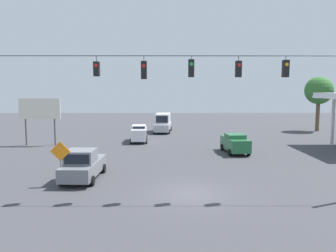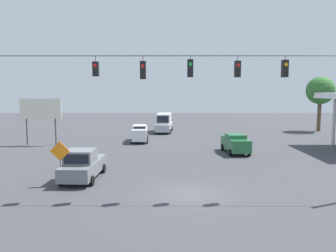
# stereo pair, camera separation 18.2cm
# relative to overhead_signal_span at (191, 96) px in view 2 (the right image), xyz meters

# --- Properties ---
(ground_plane) EXTENTS (140.00, 140.00, 0.00)m
(ground_plane) POSITION_rel_overhead_signal_span_xyz_m (0.05, -0.07, -5.72)
(ground_plane) COLOR #3D3D42
(overhead_signal_span) EXTENTS (23.11, 0.38, 8.85)m
(overhead_signal_span) POSITION_rel_overhead_signal_span_xyz_m (0.00, 0.00, 0.00)
(overhead_signal_span) COLOR #939399
(overhead_signal_span) RESTS_ON ground_plane
(pickup_truck_grey_parked_shoulder) EXTENTS (2.33, 5.21, 2.12)m
(pickup_truck_grey_parked_shoulder) POSITION_rel_overhead_signal_span_xyz_m (7.14, -3.22, -4.74)
(pickup_truck_grey_parked_shoulder) COLOR slate
(pickup_truck_grey_parked_shoulder) RESTS_ON ground_plane
(sedan_white_withflow_far) EXTENTS (2.13, 4.55, 1.97)m
(sedan_white_withflow_far) POSITION_rel_overhead_signal_span_xyz_m (4.72, -19.72, -4.69)
(sedan_white_withflow_far) COLOR silver
(sedan_white_withflow_far) RESTS_ON ground_plane
(box_truck_silver_withflow_deep) EXTENTS (2.65, 6.30, 2.70)m
(box_truck_silver_withflow_deep) POSITION_rel_overhead_signal_span_xyz_m (2.00, -28.96, -4.38)
(box_truck_silver_withflow_deep) COLOR #A8AAB2
(box_truck_silver_withflow_deep) RESTS_ON ground_plane
(sedan_green_oncoming_far) EXTENTS (2.31, 4.58, 1.85)m
(sedan_green_oncoming_far) POSITION_rel_overhead_signal_span_xyz_m (-5.20, -12.70, -4.75)
(sedan_green_oncoming_far) COLOR #236038
(sedan_green_oncoming_far) RESTS_ON ground_plane
(traffic_cone_nearest) EXTENTS (0.31, 0.31, 0.74)m
(traffic_cone_nearest) POSITION_rel_overhead_signal_span_xyz_m (7.35, -2.96, -5.35)
(traffic_cone_nearest) COLOR orange
(traffic_cone_nearest) RESTS_ON ground_plane
(traffic_cone_second) EXTENTS (0.31, 0.31, 0.74)m
(traffic_cone_second) POSITION_rel_overhead_signal_span_xyz_m (7.18, -5.56, -5.35)
(traffic_cone_second) COLOR orange
(traffic_cone_second) RESTS_ON ground_plane
(traffic_cone_third) EXTENTS (0.31, 0.31, 0.74)m
(traffic_cone_third) POSITION_rel_overhead_signal_span_xyz_m (7.21, -8.56, -5.35)
(traffic_cone_third) COLOR orange
(traffic_cone_third) RESTS_ON ground_plane
(roadside_billboard) EXTENTS (4.56, 0.16, 5.20)m
(roadside_billboard) POSITION_rel_overhead_signal_span_xyz_m (15.42, -17.26, -1.94)
(roadside_billboard) COLOR #4C473D
(roadside_billboard) RESTS_ON ground_plane
(work_zone_sign) EXTENTS (1.27, 0.06, 2.84)m
(work_zone_sign) POSITION_rel_overhead_signal_span_xyz_m (8.18, -1.78, -3.73)
(work_zone_sign) COLOR slate
(work_zone_sign) RESTS_ON ground_plane
(tree_horizon_left) EXTENTS (4.09, 4.09, 8.11)m
(tree_horizon_left) POSITION_rel_overhead_signal_span_xyz_m (-21.16, -30.08, 0.27)
(tree_horizon_left) COLOR brown
(tree_horizon_left) RESTS_ON ground_plane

